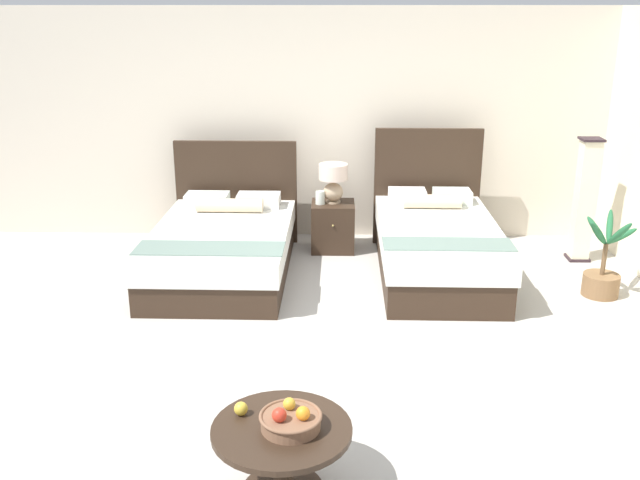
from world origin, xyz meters
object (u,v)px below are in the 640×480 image
Objects in this scene: coffee_table at (282,445)px; vase at (320,197)px; bed_near_corner at (436,244)px; table_lamp at (333,179)px; bed_near_window at (224,246)px; fruit_bowl at (291,420)px; loose_apple at (241,409)px; nightstand at (333,226)px; floor_lamp_corner at (584,200)px; potted_palm at (602,274)px.

vase is at bearing 88.33° from coffee_table.
table_lamp is (-1.06, 0.77, 0.48)m from bed_near_corner.
fruit_bowl is at bearing -75.31° from bed_near_window.
bed_near_window is 3.39m from loose_apple.
table_lamp is (1.12, 0.77, 0.52)m from bed_near_window.
bed_near_corner is at bearing -0.04° from bed_near_window.
bed_near_window reaches higher than coffee_table.
fruit_bowl is (-0.21, -4.21, 0.21)m from nightstand.
table_lamp is 0.56× the size of coffee_table.
nightstand is 0.54m from table_lamp.
coffee_table is 0.59× the size of floor_lamp_corner.
coffee_table is at bearing -91.67° from vase.
vase is 0.19× the size of coffee_table.
nightstand is 4.12m from loose_apple.
vase is at bearing -157.29° from table_lamp.
bed_near_window is 1.67× the size of floor_lamp_corner.
potted_palm is at bearing 42.46° from loose_apple.
vase is 0.11× the size of floor_lamp_corner.
bed_near_window is 2.84× the size of coffee_table.
vase is at bearing -164.42° from nightstand.
floor_lamp_corner is at bearing 53.22° from coffee_table.
bed_near_corner is 2.80× the size of coffee_table.
bed_near_window is at bearing -172.80° from floor_lamp_corner.
bed_near_corner is at bearing 160.61° from potted_palm.
vase is (-1.20, 0.71, 0.29)m from bed_near_corner.
loose_apple is (-0.36, -4.04, -0.15)m from vase.
potted_palm is (3.06, 2.80, -0.25)m from loose_apple.
potted_palm reaches higher than vase.
bed_near_window is 3.84m from floor_lamp_corner.
bed_near_corner is at bearing 69.06° from coffee_table.
nightstand is at bearing 87.09° from fruit_bowl.
coffee_table is at bearing -93.60° from nightstand.
table_lamp reaches higher than vase.
table_lamp reaches higher than coffee_table.
fruit_bowl is (0.91, -3.46, 0.19)m from bed_near_window.
loose_apple is (-0.24, 0.12, 0.16)m from coffee_table.
bed_near_corner is (2.18, -0.00, 0.03)m from bed_near_window.
coffee_table is at bearing -134.05° from potted_palm.
bed_near_corner is 1.30m from nightstand.
bed_near_corner is 14.84× the size of vase.
nightstand is 4.22m from fruit_bowl.
bed_near_window is 6.39× the size of fruit_bowl.
fruit_bowl is 4.42× the size of loose_apple.
vase is at bearing 36.03° from bed_near_window.
vase is (-0.14, -0.06, -0.19)m from table_lamp.
bed_near_corner reaches higher than loose_apple.
nightstand is 1.24× the size of table_lamp.
bed_near_window is 1.25m from vase.
table_lamp reaches higher than fruit_bowl.
vase is at bearing 175.31° from floor_lamp_corner.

